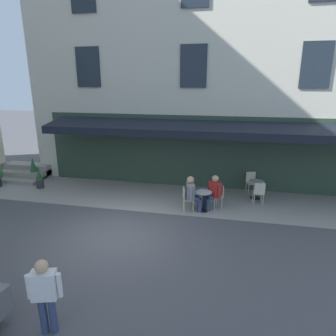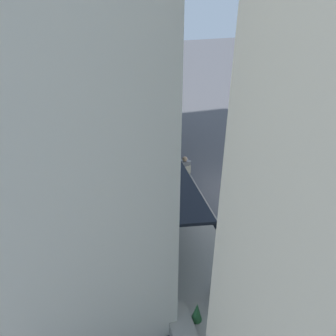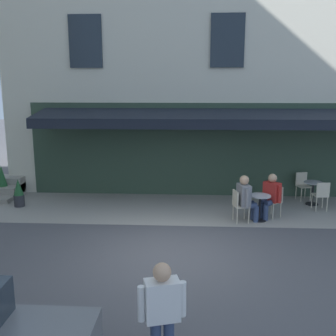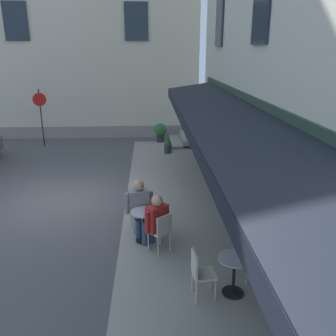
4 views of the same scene
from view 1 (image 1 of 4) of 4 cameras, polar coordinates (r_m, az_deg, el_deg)
ground_plane at (r=9.66m, az=-9.82°, el=-12.50°), size 70.00×70.00×0.00m
sidewalk_cafe_terrace at (r=12.13m, az=10.86°, el=-6.33°), size 20.50×3.20×0.01m
cafe_building_facade at (r=17.55m, az=15.54°, el=25.23°), size 20.00×10.70×15.00m
back_alley_steps at (r=16.46m, az=-25.65°, el=-0.72°), size 2.40×1.75×0.60m
cafe_table_near_entrance at (r=11.01m, az=6.81°, el=-5.79°), size 0.60×0.60×0.75m
cafe_chair_cream_kerbside at (r=10.92m, az=3.52°, el=-5.57°), size 0.48×0.48×0.91m
cafe_chair_cream_by_window at (r=11.33m, az=9.51°, el=-4.95°), size 0.56×0.56×0.91m
cafe_table_mid_terrace at (r=12.57m, az=16.53°, el=-3.52°), size 0.60×0.60×0.75m
cafe_chair_cream_facing_street at (r=11.97m, az=17.04°, el=-4.29°), size 0.44×0.44×0.91m
cafe_chair_cream_under_awning at (r=13.12m, az=15.66°, el=-2.36°), size 0.49×0.49×0.91m
seated_patron_in_red at (r=11.16m, az=8.65°, el=-4.42°), size 0.64×0.62×1.30m
seated_companion_in_grey at (r=10.88m, az=4.67°, el=-4.75°), size 0.63×0.68×1.34m
walking_pedestrian_in_white at (r=6.32m, az=-22.54°, el=-20.99°), size 0.62×0.37×1.56m
potted_plant_entrance_right at (r=14.44m, az=-23.44°, el=-1.89°), size 0.32×0.32×0.89m
potted_plant_entrance_left at (r=15.83m, az=-24.38°, el=-0.05°), size 0.35×0.35×1.12m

